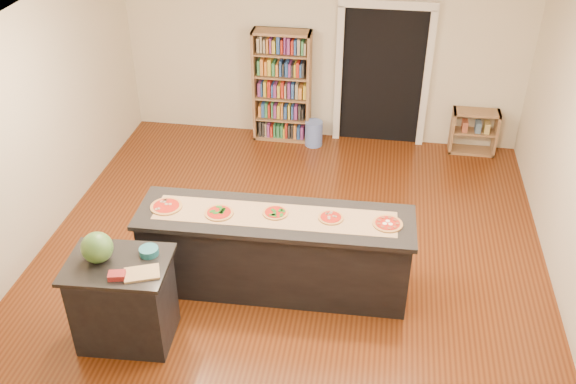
% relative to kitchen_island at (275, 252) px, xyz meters
% --- Properties ---
extents(room, '(6.00, 7.00, 2.80)m').
position_rel_kitchen_island_xyz_m(room, '(0.07, 0.22, 0.91)').
color(room, beige).
rests_on(room, ground).
extents(doorway, '(1.40, 0.09, 2.21)m').
position_rel_kitchen_island_xyz_m(doorway, '(0.97, 3.68, 0.72)').
color(doorway, black).
rests_on(doorway, room).
extents(kitchen_island, '(2.92, 0.79, 0.96)m').
position_rel_kitchen_island_xyz_m(kitchen_island, '(0.00, 0.00, 0.00)').
color(kitchen_island, black).
rests_on(kitchen_island, ground).
extents(side_counter, '(0.97, 0.71, 0.96)m').
position_rel_kitchen_island_xyz_m(side_counter, '(-1.33, -1.00, 0.00)').
color(side_counter, black).
rests_on(side_counter, ground).
extents(bookshelf, '(0.87, 0.31, 1.74)m').
position_rel_kitchen_island_xyz_m(bookshelf, '(-0.52, 3.51, 0.38)').
color(bookshelf, '#99714A').
rests_on(bookshelf, ground).
extents(low_shelf, '(0.68, 0.29, 0.68)m').
position_rel_kitchen_island_xyz_m(low_shelf, '(2.40, 3.52, -0.14)').
color(low_shelf, '#99714A').
rests_on(low_shelf, ground).
extents(waste_bin, '(0.27, 0.27, 0.40)m').
position_rel_kitchen_island_xyz_m(waste_bin, '(0.00, 3.36, -0.29)').
color(waste_bin, '#617FD8').
rests_on(waste_bin, ground).
extents(kraft_paper, '(2.55, 0.53, 0.00)m').
position_rel_kitchen_island_xyz_m(kraft_paper, '(-0.00, 0.00, 0.48)').
color(kraft_paper, '#A18153').
rests_on(kraft_paper, kitchen_island).
extents(watermelon, '(0.30, 0.30, 0.30)m').
position_rel_kitchen_island_xyz_m(watermelon, '(-1.51, -0.99, 0.63)').
color(watermelon, '#144214').
rests_on(watermelon, side_counter).
extents(cutting_board, '(0.37, 0.32, 0.02)m').
position_rel_kitchen_island_xyz_m(cutting_board, '(-1.04, -1.12, 0.49)').
color(cutting_board, tan).
rests_on(cutting_board, side_counter).
extents(package_red, '(0.18, 0.14, 0.05)m').
position_rel_kitchen_island_xyz_m(package_red, '(-1.25, -1.20, 0.51)').
color(package_red, maroon).
rests_on(package_red, side_counter).
extents(package_teal, '(0.19, 0.19, 0.07)m').
position_rel_kitchen_island_xyz_m(package_teal, '(-1.07, -0.82, 0.51)').
color(package_teal, '#195966').
rests_on(package_teal, side_counter).
extents(pizza_a, '(0.32, 0.32, 0.02)m').
position_rel_kitchen_island_xyz_m(pizza_a, '(-1.17, -0.03, 0.49)').
color(pizza_a, '#AF7B43').
rests_on(pizza_a, kitchen_island).
extents(pizza_b, '(0.29, 0.29, 0.02)m').
position_rel_kitchen_island_xyz_m(pizza_b, '(-0.58, -0.06, 0.49)').
color(pizza_b, '#AF7B43').
rests_on(pizza_b, kitchen_island).
extents(pizza_c, '(0.28, 0.28, 0.02)m').
position_rel_kitchen_island_xyz_m(pizza_c, '(-0.00, 0.04, 0.49)').
color(pizza_c, '#AF7B43').
rests_on(pizza_c, kitchen_island).
extents(pizza_d, '(0.27, 0.27, 0.02)m').
position_rel_kitchen_island_xyz_m(pizza_d, '(0.58, 0.04, 0.49)').
color(pizza_d, '#AF7B43').
rests_on(pizza_d, kitchen_island).
extents(pizza_e, '(0.31, 0.31, 0.02)m').
position_rel_kitchen_island_xyz_m(pizza_e, '(1.17, 0.03, 0.49)').
color(pizza_e, '#AF7B43').
rests_on(pizza_e, kitchen_island).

